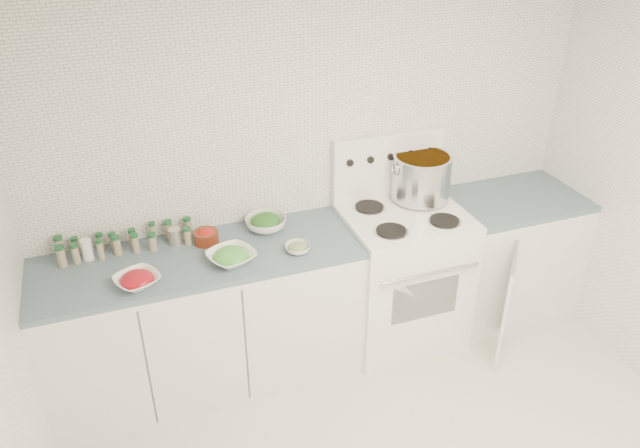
% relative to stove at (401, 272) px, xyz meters
% --- Properties ---
extents(room_walls, '(3.54, 3.04, 2.52)m').
position_rel_stove_xyz_m(room_walls, '(-0.48, -1.19, 1.06)').
color(room_walls, white).
rests_on(room_walls, ground).
extents(counter_left, '(1.85, 0.62, 0.90)m').
position_rel_stove_xyz_m(counter_left, '(-1.30, 0.00, -0.05)').
color(counter_left, white).
rests_on(counter_left, ground).
extents(stove, '(0.76, 0.70, 1.36)m').
position_rel_stove_xyz_m(stove, '(0.00, 0.00, 0.00)').
color(stove, white).
rests_on(stove, ground).
extents(counter_right, '(0.89, 0.94, 0.90)m').
position_rel_stove_xyz_m(counter_right, '(0.82, -0.00, -0.05)').
color(counter_right, white).
rests_on(counter_right, ground).
extents(stock_pot, '(0.40, 0.38, 0.29)m').
position_rel_stove_xyz_m(stock_pot, '(0.18, 0.15, 0.61)').
color(stock_pot, silver).
rests_on(stock_pot, stove).
extents(bowl_tomato, '(0.30, 0.30, 0.08)m').
position_rel_stove_xyz_m(bowl_tomato, '(-1.65, -0.16, 0.44)').
color(bowl_tomato, white).
rests_on(bowl_tomato, counter_left).
extents(bowl_snowpea, '(0.33, 0.33, 0.09)m').
position_rel_stove_xyz_m(bowl_snowpea, '(-1.14, -0.12, 0.44)').
color(bowl_snowpea, white).
rests_on(bowl_snowpea, counter_left).
extents(bowl_broccoli, '(0.32, 0.32, 0.10)m').
position_rel_stove_xyz_m(bowl_broccoli, '(-0.86, 0.17, 0.45)').
color(bowl_broccoli, white).
rests_on(bowl_broccoli, counter_left).
extents(bowl_zucchini, '(0.15, 0.15, 0.06)m').
position_rel_stove_xyz_m(bowl_zucchini, '(-0.76, -0.14, 0.43)').
color(bowl_zucchini, white).
rests_on(bowl_zucchini, counter_left).
extents(bowl_pepper, '(0.15, 0.15, 0.09)m').
position_rel_stove_xyz_m(bowl_pepper, '(-1.23, 0.14, 0.45)').
color(bowl_pepper, '#5A210F').
rests_on(bowl_pepper, counter_left).
extents(salt_canister, '(0.07, 0.07, 0.12)m').
position_rel_stove_xyz_m(salt_canister, '(-1.89, 0.19, 0.46)').
color(salt_canister, white).
rests_on(salt_canister, counter_left).
extents(tin_can, '(0.10, 0.10, 0.10)m').
position_rel_stove_xyz_m(tin_can, '(-1.40, 0.19, 0.45)').
color(tin_can, '#AEA393').
rests_on(tin_can, counter_left).
extents(spice_cluster, '(0.76, 0.16, 0.13)m').
position_rel_stove_xyz_m(spice_cluster, '(-1.70, 0.21, 0.46)').
color(spice_cluster, gray).
rests_on(spice_cluster, counter_left).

